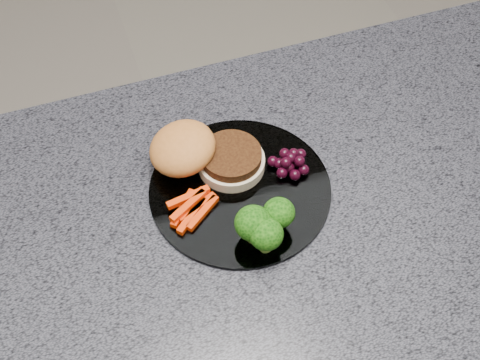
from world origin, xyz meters
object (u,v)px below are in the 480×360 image
object	(u,v)px
island_cabinet	(266,339)
grape_bunch	(290,162)
plate	(240,190)
burger	(200,154)

from	to	relation	value
island_cabinet	grape_bunch	xyz separation A→B (m)	(0.04, 0.05, 0.49)
island_cabinet	grape_bunch	size ratio (longest dim) A/B	20.01
plate	burger	distance (m)	0.08
island_cabinet	plate	distance (m)	0.48
burger	grape_bunch	size ratio (longest dim) A/B	3.02
plate	island_cabinet	bearing A→B (deg)	-43.95
island_cabinet	burger	xyz separation A→B (m)	(-0.08, 0.10, 0.50)
plate	grape_bunch	world-z (taller)	grape_bunch
grape_bunch	burger	bearing A→B (deg)	158.31
island_cabinet	plate	world-z (taller)	plate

